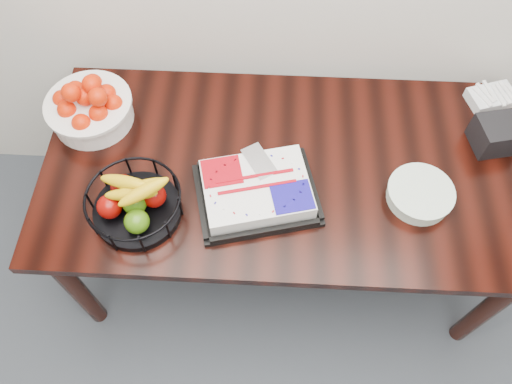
{
  "coord_description": "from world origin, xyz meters",
  "views": [
    {
      "loc": [
        -0.06,
        0.98,
        2.28
      ],
      "look_at": [
        -0.11,
        1.84,
        0.83
      ],
      "focal_mm": 35.0,
      "sensor_mm": 36.0,
      "label": 1
    }
  ],
  "objects_px": {
    "napkin_box": "(497,134)",
    "table": "(286,179)",
    "tangerine_bowl": "(88,104)",
    "fruit_basket": "(134,202)",
    "plate_stack": "(420,194)",
    "cake_tray": "(256,190)"
  },
  "relations": [
    {
      "from": "cake_tray",
      "to": "plate_stack",
      "type": "relative_size",
      "value": 2.08
    },
    {
      "from": "fruit_basket",
      "to": "napkin_box",
      "type": "height_order",
      "value": "fruit_basket"
    },
    {
      "from": "tangerine_bowl",
      "to": "plate_stack",
      "type": "height_order",
      "value": "tangerine_bowl"
    },
    {
      "from": "tangerine_bowl",
      "to": "cake_tray",
      "type": "bearing_deg",
      "value": -25.88
    },
    {
      "from": "table",
      "to": "plate_stack",
      "type": "bearing_deg",
      "value": -13.88
    },
    {
      "from": "cake_tray",
      "to": "plate_stack",
      "type": "bearing_deg",
      "value": 1.93
    },
    {
      "from": "tangerine_bowl",
      "to": "napkin_box",
      "type": "height_order",
      "value": "tangerine_bowl"
    },
    {
      "from": "fruit_basket",
      "to": "plate_stack",
      "type": "distance_m",
      "value": 0.98
    },
    {
      "from": "fruit_basket",
      "to": "plate_stack",
      "type": "bearing_deg",
      "value": 6.21
    },
    {
      "from": "plate_stack",
      "to": "fruit_basket",
      "type": "bearing_deg",
      "value": -173.79
    },
    {
      "from": "fruit_basket",
      "to": "table",
      "type": "bearing_deg",
      "value": 23.35
    },
    {
      "from": "tangerine_bowl",
      "to": "fruit_basket",
      "type": "bearing_deg",
      "value": -58.9
    },
    {
      "from": "tangerine_bowl",
      "to": "napkin_box",
      "type": "distance_m",
      "value": 1.52
    },
    {
      "from": "tangerine_bowl",
      "to": "napkin_box",
      "type": "relative_size",
      "value": 2.05
    },
    {
      "from": "tangerine_bowl",
      "to": "fruit_basket",
      "type": "height_order",
      "value": "tangerine_bowl"
    },
    {
      "from": "plate_stack",
      "to": "napkin_box",
      "type": "relative_size",
      "value": 1.45
    },
    {
      "from": "fruit_basket",
      "to": "napkin_box",
      "type": "distance_m",
      "value": 1.33
    },
    {
      "from": "table",
      "to": "plate_stack",
      "type": "height_order",
      "value": "plate_stack"
    },
    {
      "from": "napkin_box",
      "to": "table",
      "type": "bearing_deg",
      "value": -169.53
    },
    {
      "from": "table",
      "to": "napkin_box",
      "type": "bearing_deg",
      "value": 10.47
    },
    {
      "from": "fruit_basket",
      "to": "tangerine_bowl",
      "type": "bearing_deg",
      "value": 121.1
    },
    {
      "from": "fruit_basket",
      "to": "plate_stack",
      "type": "height_order",
      "value": "fruit_basket"
    }
  ]
}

